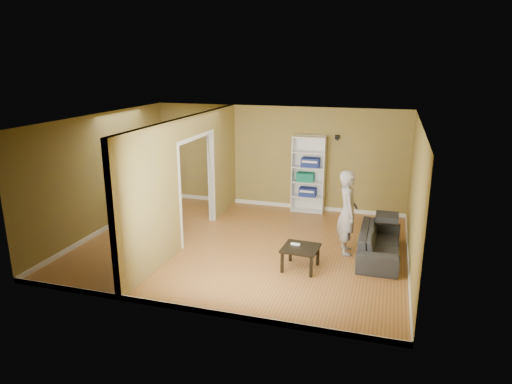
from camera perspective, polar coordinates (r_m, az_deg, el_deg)
room_shell at (r=9.10m, az=-1.57°, el=0.98°), size 6.50×6.50×6.50m
partition at (r=9.53m, az=-8.44°, el=1.50°), size 0.22×5.50×2.60m
wall_speaker at (r=11.24m, az=10.11°, el=6.76°), size 0.10×0.10×0.10m
sofa at (r=9.15m, az=15.24°, el=-5.64°), size 1.95×0.84×0.74m
person at (r=8.99m, az=11.43°, el=-1.64°), size 0.82×0.70×1.96m
bookshelf at (r=11.44m, az=6.62°, el=2.24°), size 0.81×0.35×1.92m
paper_box_navy_a at (r=11.50m, az=6.48°, el=0.02°), size 0.41×0.27×0.21m
paper_box_teal at (r=11.42m, az=6.18°, el=1.88°), size 0.43×0.28×0.22m
paper_box_navy_b at (r=11.31m, az=6.83°, el=3.70°), size 0.44×0.28×0.22m
coffee_table at (r=8.37m, az=5.59°, el=-7.28°), size 0.64×0.64×0.43m
game_controller at (r=8.42m, az=4.95°, el=-6.50°), size 0.17×0.04×0.03m
dining_table at (r=10.61m, az=-12.69°, el=-1.04°), size 1.12×0.74×0.70m
chair_left at (r=11.03m, az=-15.87°, el=-1.12°), size 0.64×0.64×1.05m
chair_near at (r=10.18m, az=-14.01°, el=-2.94°), size 0.41×0.41×0.88m
chair_far at (r=11.14m, az=-10.59°, el=-0.98°), size 0.44×0.44×0.91m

